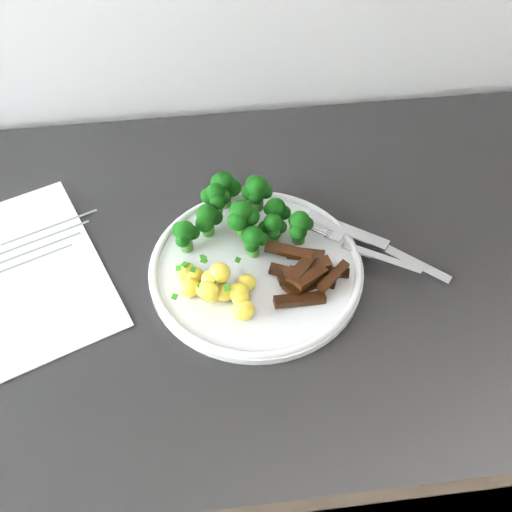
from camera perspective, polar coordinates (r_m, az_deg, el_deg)
counter at (r=1.16m, az=-4.21°, el=-15.24°), size 2.38×0.60×0.89m
recipe_paper at (r=0.82m, az=-20.77°, el=-1.66°), size 0.28×0.32×0.00m
plate at (r=0.76m, az=0.00°, el=-1.08°), size 0.26×0.26×0.01m
broccoli at (r=0.78m, az=-1.28°, el=4.13°), size 0.17×0.13×0.06m
potatoes at (r=0.73m, az=-3.73°, el=-2.80°), size 0.10×0.09×0.04m
beef_strips at (r=0.74m, az=4.54°, el=-1.67°), size 0.10×0.09×0.03m
fork at (r=0.78m, az=9.90°, el=0.52°), size 0.13×0.10×0.01m
knife at (r=0.79m, az=12.53°, el=0.11°), size 0.16×0.14×0.02m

